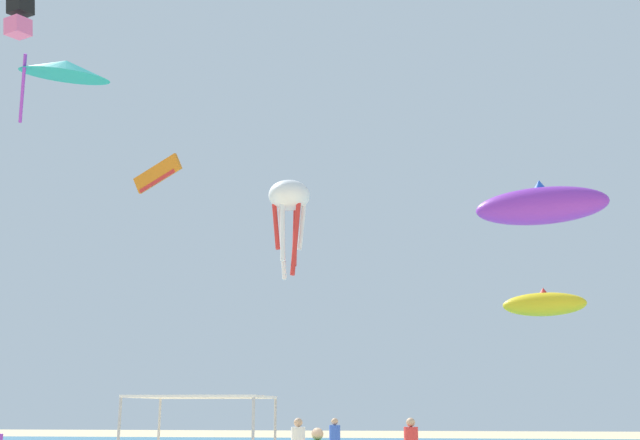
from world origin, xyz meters
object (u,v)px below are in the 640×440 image
kite_octopus_white (289,200)px  kite_box_black (19,17)px  canopy_tent (203,400)px  person_rightmost (335,438)px  kite_inflatable_purple (541,205)px  kite_parafoil_orange (157,174)px  kite_inflatable_yellow (544,304)px  kite_delta_teal (66,68)px

kite_octopus_white → kite_box_black: bearing=-163.2°
canopy_tent → person_rightmost: size_ratio=1.99×
kite_inflatable_purple → canopy_tent: bearing=-113.1°
kite_parafoil_orange → kite_octopus_white: bearing=162.1°
canopy_tent → kite_octopus_white: bearing=90.5°
kite_inflatable_yellow → kite_octopus_white: bearing=42.7°
canopy_tent → kite_inflatable_yellow: size_ratio=0.73×
person_rightmost → kite_box_black: (-13.67, -0.08, 17.49)m
kite_octopus_white → kite_inflatable_purple: bearing=-0.9°
kite_delta_teal → kite_inflatable_yellow: size_ratio=0.96×
kite_parafoil_orange → kite_inflatable_purple: (20.93, -5.62, -4.16)m
kite_box_black → kite_octopus_white: (11.03, 5.63, -7.07)m
kite_inflatable_yellow → kite_box_black: bearing=40.4°
kite_delta_teal → kite_inflatable_yellow: 26.80m
kite_box_black → kite_delta_teal: kite_box_black is taller
canopy_tent → person_rightmost: bearing=73.1°
kite_parafoil_orange → kite_inflatable_yellow: bearing=-157.5°
kite_inflatable_purple → kite_octopus_white: kite_inflatable_purple is taller
person_rightmost → kite_parafoil_orange: kite_parafoil_orange is taller
kite_parafoil_orange → kite_delta_teal: (2.46, -17.01, -1.53)m
kite_box_black → kite_octopus_white: 14.27m
kite_inflatable_purple → kite_inflatable_yellow: (0.88, 5.98, -3.88)m
kite_inflatable_yellow → kite_delta_teal: bearing=52.5°
kite_parafoil_orange → kite_inflatable_yellow: kite_parafoil_orange is taller
kite_delta_teal → person_rightmost: bearing=-5.4°
kite_box_black → kite_delta_teal: bearing=-20.1°
person_rightmost → kite_inflatable_yellow: kite_inflatable_yellow is taller
kite_parafoil_orange → kite_inflatable_purple: kite_parafoil_orange is taller
canopy_tent → kite_parafoil_orange: size_ratio=0.99×
kite_box_black → kite_delta_teal: 7.32m
kite_box_black → kite_inflatable_yellow: (23.66, 13.57, -11.05)m
kite_inflatable_purple → kite_delta_teal: 21.86m
kite_box_black → kite_octopus_white: bearing=48.4°
person_rightmost → kite_parafoil_orange: size_ratio=0.50×
canopy_tent → kite_box_black: 21.38m
kite_parafoil_orange → kite_box_black: (-1.85, -13.21, 3.01)m
canopy_tent → kite_box_black: kite_box_black is taller
canopy_tent → kite_parafoil_orange: 26.89m
person_rightmost → canopy_tent: bearing=-45.1°
canopy_tent → kite_octopus_white: size_ratio=0.72×
person_rightmost → kite_delta_teal: 16.45m
person_rightmost → kite_delta_teal: size_ratio=0.38×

